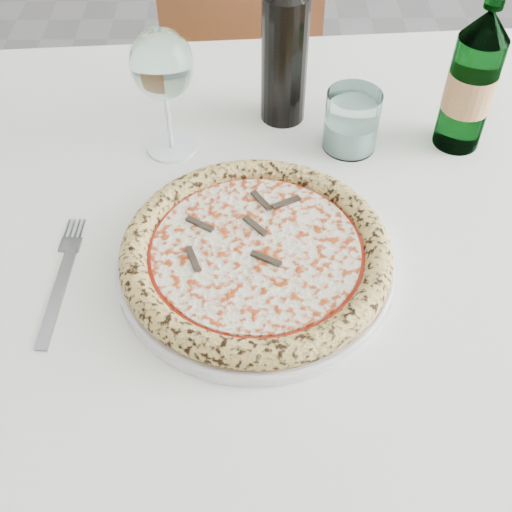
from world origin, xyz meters
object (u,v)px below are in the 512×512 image
Objects in this scene: wine_bottle at (285,47)px; chair_far at (238,44)px; tumbler at (351,124)px; dining_table at (255,252)px; plate at (256,262)px; wine_glass at (162,67)px; beer_bottle at (472,81)px; pizza at (256,253)px.

chair_far is at bearing 97.63° from wine_bottle.
dining_table is at bearing -134.81° from tumbler.
wine_glass is at bearing 117.60° from plate.
beer_bottle is (0.31, 0.15, 0.19)m from dining_table.
chair_far is 3.48× the size of beer_bottle.
chair_far is at bearing 92.29° from pizza.
pizza is (-0.00, -0.10, 0.11)m from dining_table.
chair_far reaches higher than plate.
wine_bottle is (-0.10, 0.08, 0.08)m from tumbler.
wine_glass is 0.68× the size of wine_bottle.
wine_bottle reaches higher than dining_table.
wine_bottle is at bearing 82.02° from pizza.
plate is at bearing -62.40° from wine_glass.
wine_bottle is (0.04, 0.32, 0.09)m from pizza.
wine_glass reaches higher than pizza.
tumbler is at bearing 45.19° from dining_table.
pizza is 1.74× the size of wine_glass.
tumbler reaches higher than plate.
beer_bottle is at bearing 39.36° from plate.
dining_table is at bearing -87.44° from chair_far.
dining_table is 4.83× the size of pizza.
wine_glass is at bearing -178.96° from tumbler.
beer_bottle is at bearing 1.62° from wine_glass.
dining_table is 0.85m from chair_far.
tumbler is at bearing -38.18° from wine_bottle.
wine_glass is (-0.12, 0.14, 0.22)m from dining_table.
wine_bottle is (0.04, 0.22, 0.20)m from dining_table.
tumbler is 0.18m from beer_bottle.
pizza is (-0.00, -0.00, 0.02)m from plate.
wine_glass reaches higher than plate.
beer_bottle reaches higher than chair_far.
beer_bottle reaches higher than pizza.
plate is at bearing -120.35° from tumbler.
chair_far is at bearing 116.66° from beer_bottle.
wine_glass is at bearing -154.30° from wine_bottle.
beer_bottle reaches higher than wine_glass.
plate is at bearing 60.00° from pizza.
plate is 1.23× the size of wine_bottle.
wine_glass is 0.43m from beer_bottle.
wine_bottle reaches higher than chair_far.
pizza is 1.18× the size of wine_bottle.
chair_far is 2.77× the size of pizza.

